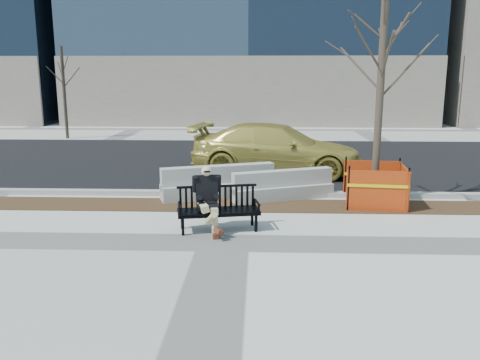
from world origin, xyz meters
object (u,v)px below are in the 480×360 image
(bench, at_px, (219,230))
(jersey_barrier_right, at_px, (282,199))
(sedan, at_px, (276,173))
(tree_fence, at_px, (373,204))
(seated_man, at_px, (208,230))
(jersey_barrier_left, at_px, (219,197))

(bench, xyz_separation_m, jersey_barrier_right, (1.38, 2.52, 0.00))
(sedan, bearing_deg, tree_fence, -138.51)
(bench, bearing_deg, sedan, 65.87)
(bench, distance_m, sedan, 5.93)
(jersey_barrier_right, bearing_deg, seated_man, -143.25)
(seated_man, xyz_separation_m, jersey_barrier_left, (0.00, 2.63, 0.00))
(jersey_barrier_left, bearing_deg, tree_fence, -28.32)
(seated_man, xyz_separation_m, tree_fence, (3.73, 2.09, 0.00))
(tree_fence, relative_size, sedan, 0.98)
(sedan, bearing_deg, seated_man, 175.96)
(bench, distance_m, jersey_barrier_right, 2.87)
(bench, xyz_separation_m, tree_fence, (3.51, 2.09, 0.00))
(jersey_barrier_left, xyz_separation_m, jersey_barrier_right, (1.59, -0.12, 0.00))
(bench, bearing_deg, jersey_barrier_right, 50.27)
(jersey_barrier_right, bearing_deg, sedan, 69.74)
(seated_man, relative_size, jersey_barrier_right, 0.50)
(jersey_barrier_left, bearing_deg, jersey_barrier_right, -24.16)
(tree_fence, relative_size, jersey_barrier_left, 1.80)
(tree_fence, bearing_deg, jersey_barrier_right, 168.61)
(seated_man, distance_m, jersey_barrier_left, 2.63)
(seated_man, height_order, jersey_barrier_left, seated_man)
(tree_fence, bearing_deg, jersey_barrier_left, 171.65)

